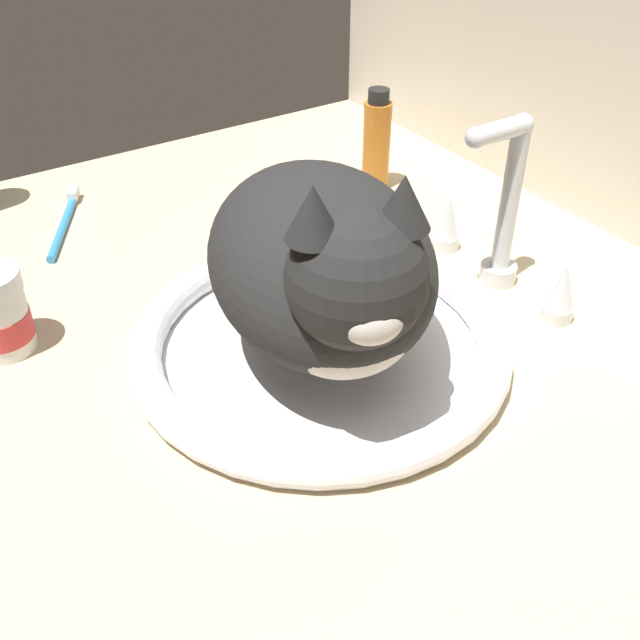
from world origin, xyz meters
The scene contains 6 objects.
countertop centered at (0.00, 0.00, 1.50)cm, with size 116.34×79.90×3.00cm, color #CCB793.
sink_basin centered at (-1.85, -3.02, 4.43)cm, with size 36.55×36.55×3.18cm.
faucet centered at (-1.85, 20.08, 10.22)cm, with size 20.55×9.18×19.23cm.
cat centered at (0.03, -3.68, 14.30)cm, with size 39.09×27.80×20.33cm.
amber_bottle centered at (-28.34, 23.35, 9.39)cm, with size 3.67×3.67×13.51cm.
toothbrush centered at (-40.71, -15.69, 3.62)cm, with size 15.71×9.01×1.70cm.
Camera 1 is at (45.51, -34.16, 48.41)cm, focal length 41.77 mm.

